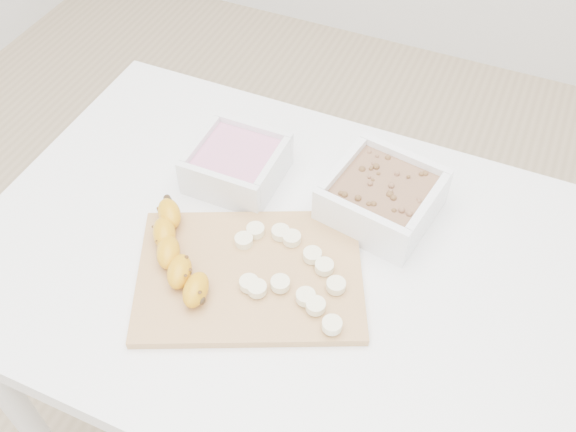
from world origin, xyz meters
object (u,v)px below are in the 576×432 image
at_px(table, 281,287).
at_px(cutting_board, 250,275).
at_px(bowl_yogurt, 237,163).
at_px(bowl_granola, 382,197).
at_px(banana, 178,253).

height_order(table, cutting_board, cutting_board).
xyz_separation_m(bowl_yogurt, bowl_granola, (0.26, 0.02, 0.00)).
bearing_deg(cutting_board, banana, -167.50).
height_order(bowl_granola, banana, bowl_granola).
bearing_deg(bowl_yogurt, banana, -88.60).
xyz_separation_m(bowl_granola, cutting_board, (-0.14, -0.21, -0.03)).
bearing_deg(banana, bowl_granola, 9.66).
height_order(bowl_yogurt, banana, bowl_yogurt).
bearing_deg(banana, cutting_board, -20.56).
xyz_separation_m(table, cutting_board, (-0.02, -0.06, 0.10)).
bearing_deg(bowl_yogurt, table, -41.97).
bearing_deg(bowl_granola, banana, -137.28).
xyz_separation_m(cutting_board, banana, (-0.11, -0.02, 0.03)).
relative_size(bowl_yogurt, cutting_board, 0.44).
height_order(bowl_yogurt, cutting_board, bowl_yogurt).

